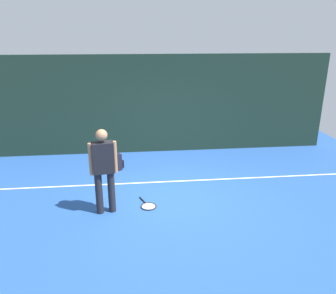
{
  "coord_description": "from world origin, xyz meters",
  "views": [
    {
      "loc": [
        -0.73,
        -6.42,
        3.35
      ],
      "look_at": [
        0.0,
        0.4,
        1.0
      ],
      "focal_mm": 35.48,
      "sensor_mm": 36.0,
      "label": 1
    }
  ],
  "objects_px": {
    "backpack": "(116,162)",
    "tennis_ball_near_player": "(98,189)",
    "tennis_ball_by_fence": "(102,170)",
    "tennis_player": "(104,167)",
    "tennis_racket": "(148,206)"
  },
  "relations": [
    {
      "from": "tennis_player",
      "to": "backpack",
      "type": "distance_m",
      "value": 2.32
    },
    {
      "from": "tennis_ball_near_player",
      "to": "tennis_ball_by_fence",
      "type": "relative_size",
      "value": 1.0
    },
    {
      "from": "tennis_ball_near_player",
      "to": "backpack",
      "type": "bearing_deg",
      "value": 72.89
    },
    {
      "from": "backpack",
      "to": "tennis_ball_near_player",
      "type": "relative_size",
      "value": 6.67
    },
    {
      "from": "backpack",
      "to": "tennis_ball_by_fence",
      "type": "distance_m",
      "value": 0.43
    },
    {
      "from": "tennis_ball_by_fence",
      "to": "tennis_player",
      "type": "bearing_deg",
      "value": -82.79
    },
    {
      "from": "tennis_ball_by_fence",
      "to": "tennis_racket",
      "type": "bearing_deg",
      "value": -60.81
    },
    {
      "from": "tennis_player",
      "to": "tennis_ball_near_player",
      "type": "xyz_separation_m",
      "value": [
        -0.26,
        0.98,
        -0.93
      ]
    },
    {
      "from": "tennis_player",
      "to": "backpack",
      "type": "relative_size",
      "value": 3.86
    },
    {
      "from": "tennis_racket",
      "to": "backpack",
      "type": "relative_size",
      "value": 1.44
    },
    {
      "from": "backpack",
      "to": "tennis_ball_near_player",
      "type": "distance_m",
      "value": 1.28
    },
    {
      "from": "tennis_player",
      "to": "tennis_racket",
      "type": "relative_size",
      "value": 2.68
    },
    {
      "from": "tennis_racket",
      "to": "tennis_ball_by_fence",
      "type": "height_order",
      "value": "tennis_ball_by_fence"
    },
    {
      "from": "tennis_racket",
      "to": "tennis_ball_by_fence",
      "type": "bearing_deg",
      "value": -172.95
    },
    {
      "from": "tennis_player",
      "to": "tennis_ball_near_player",
      "type": "distance_m",
      "value": 1.38
    }
  ]
}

